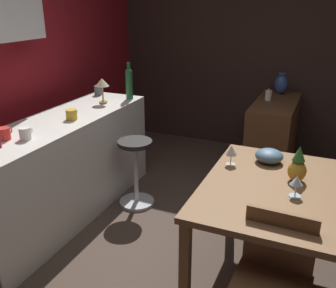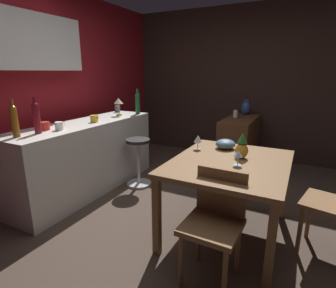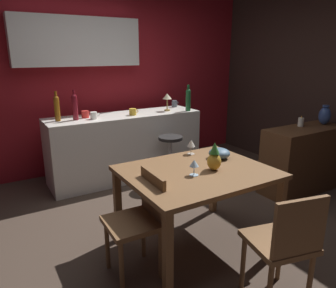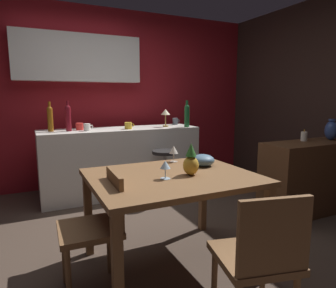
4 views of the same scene
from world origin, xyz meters
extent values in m
plane|color=#47382D|center=(0.00, 0.00, 0.00)|extent=(9.00, 9.00, 0.00)
cube|color=maroon|center=(0.00, 2.10, 1.30)|extent=(5.20, 0.10, 2.60)
cube|color=white|center=(-0.30, 1.98, 1.85)|extent=(1.70, 0.32, 0.64)
cube|color=#33231E|center=(2.55, 0.30, 1.30)|extent=(0.10, 4.40, 2.60)
cube|color=brown|center=(-0.03, -0.46, 0.72)|extent=(1.22, 0.99, 0.04)
cube|color=brown|center=(-0.59, -0.01, 0.35)|extent=(0.06, 0.06, 0.70)
cube|color=brown|center=(0.53, -0.01, 0.35)|extent=(0.06, 0.06, 0.70)
cube|color=brown|center=(-0.59, -0.90, 0.35)|extent=(0.06, 0.06, 0.70)
cube|color=brown|center=(0.53, -0.90, 0.35)|extent=(0.06, 0.06, 0.70)
cube|color=silver|center=(0.13, 1.44, 0.45)|extent=(2.10, 0.60, 0.90)
cube|color=#56351E|center=(1.85, -0.13, 0.41)|extent=(1.10, 0.44, 0.82)
cube|color=brown|center=(-0.67, -0.51, 0.45)|extent=(0.41, 0.41, 0.04)
cube|color=brown|center=(-0.49, -0.51, 0.64)|extent=(0.04, 0.38, 0.38)
cylinder|color=brown|center=(-0.84, -0.66, 0.21)|extent=(0.04, 0.04, 0.43)
cylinder|color=brown|center=(-0.83, -0.34, 0.21)|extent=(0.04, 0.04, 0.43)
cylinder|color=brown|center=(-0.52, -0.67, 0.21)|extent=(0.04, 0.04, 0.43)
cylinder|color=brown|center=(-0.51, -0.35, 0.21)|extent=(0.04, 0.04, 0.43)
cube|color=brown|center=(0.07, -1.27, 0.46)|extent=(0.48, 0.48, 0.04)
cube|color=brown|center=(0.03, -1.45, 0.66)|extent=(0.38, 0.11, 0.40)
cylinder|color=brown|center=(-0.05, -1.08, 0.22)|extent=(0.04, 0.04, 0.44)
cylinder|color=brown|center=(0.26, -1.15, 0.22)|extent=(0.04, 0.04, 0.44)
cylinder|color=brown|center=(0.19, -1.46, 0.22)|extent=(0.04, 0.04, 0.44)
cylinder|color=#262323|center=(0.54, 0.92, 0.63)|extent=(0.32, 0.32, 0.04)
cylinder|color=silver|center=(0.54, 0.92, 0.32)|extent=(0.04, 0.04, 0.61)
cylinder|color=silver|center=(0.54, 0.92, 0.01)|extent=(0.34, 0.34, 0.03)
cylinder|color=silver|center=(-0.13, -0.54, 0.74)|extent=(0.07, 0.07, 0.00)
cylinder|color=silver|center=(-0.13, -0.54, 0.78)|extent=(0.01, 0.01, 0.07)
cone|color=silver|center=(-0.13, -0.54, 0.85)|extent=(0.08, 0.08, 0.06)
cylinder|color=silver|center=(0.18, -0.06, 0.74)|extent=(0.07, 0.07, 0.00)
cylinder|color=silver|center=(0.18, -0.06, 0.78)|extent=(0.01, 0.01, 0.07)
cone|color=silver|center=(0.18, -0.06, 0.85)|extent=(0.08, 0.08, 0.07)
ellipsoid|color=gold|center=(0.10, -0.52, 0.81)|extent=(0.12, 0.12, 0.15)
cone|color=#2D6B28|center=(0.10, -0.52, 0.94)|extent=(0.08, 0.08, 0.10)
ellipsoid|color=slate|center=(0.33, -0.31, 0.79)|extent=(0.20, 0.20, 0.10)
cylinder|color=maroon|center=(-0.54, 1.42, 1.04)|extent=(0.07, 0.07, 0.29)
sphere|color=maroon|center=(-0.54, 1.42, 1.19)|extent=(0.07, 0.07, 0.07)
cylinder|color=maroon|center=(-0.54, 1.42, 1.24)|extent=(0.03, 0.03, 0.07)
cylinder|color=#8C5114|center=(-0.75, 1.46, 1.04)|extent=(0.07, 0.07, 0.27)
sphere|color=#8C5114|center=(-0.75, 1.46, 1.17)|extent=(0.07, 0.07, 0.07)
cylinder|color=#8C5114|center=(-0.75, 1.46, 1.23)|extent=(0.03, 0.03, 0.07)
cylinder|color=#1E592D|center=(1.03, 1.23, 1.04)|extent=(0.07, 0.07, 0.28)
sphere|color=#1E592D|center=(1.03, 1.23, 1.18)|extent=(0.07, 0.07, 0.07)
cylinder|color=#1E592D|center=(1.03, 1.23, 1.24)|extent=(0.03, 0.03, 0.08)
cylinder|color=white|center=(-0.33, 1.35, 0.95)|extent=(0.08, 0.08, 0.09)
torus|color=white|center=(-0.28, 1.35, 0.95)|extent=(0.05, 0.01, 0.05)
cylinder|color=#515660|center=(1.04, 1.63, 0.95)|extent=(0.08, 0.08, 0.10)
torus|color=#515660|center=(1.09, 1.63, 0.95)|extent=(0.05, 0.01, 0.05)
cylinder|color=gold|center=(0.20, 1.34, 0.94)|extent=(0.10, 0.10, 0.09)
torus|color=gold|center=(0.26, 1.34, 0.95)|extent=(0.05, 0.01, 0.05)
cylinder|color=red|center=(-0.40, 1.49, 0.95)|extent=(0.09, 0.09, 0.09)
torus|color=red|center=(-0.34, 1.49, 0.95)|extent=(0.05, 0.01, 0.05)
cylinder|color=#A58447|center=(0.77, 1.39, 0.91)|extent=(0.08, 0.08, 0.02)
cylinder|color=#A58447|center=(0.77, 1.39, 1.00)|extent=(0.02, 0.02, 0.15)
cone|color=beige|center=(0.77, 1.39, 1.11)|extent=(0.13, 0.13, 0.08)
cylinder|color=white|center=(1.86, -0.04, 0.87)|extent=(0.07, 0.07, 0.11)
ellipsoid|color=yellow|center=(1.86, -0.04, 0.94)|extent=(0.01, 0.01, 0.03)
ellipsoid|color=#334C8C|center=(2.21, -0.12, 0.93)|extent=(0.15, 0.15, 0.23)
cylinder|color=#334C8C|center=(2.21, -0.12, 1.06)|extent=(0.08, 0.08, 0.02)
camera|label=1|loc=(-2.30, -0.64, 1.87)|focal=40.39mm
camera|label=2|loc=(-2.30, -1.00, 1.52)|focal=28.40mm
camera|label=3|loc=(-1.56, -2.52, 1.71)|focal=34.06mm
camera|label=4|loc=(-1.00, -2.44, 1.33)|focal=31.88mm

